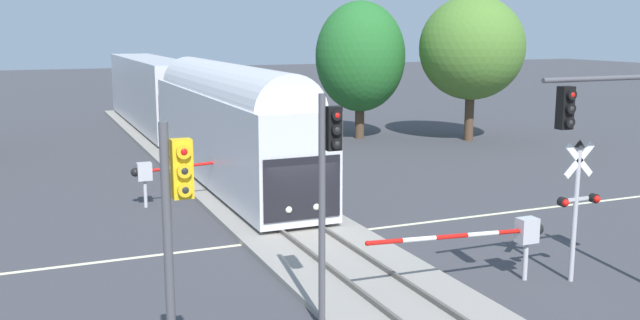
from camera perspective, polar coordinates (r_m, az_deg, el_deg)
The scene contains 11 objects.
ground_plane at distance 24.15m, azimuth -1.35°, elevation -6.25°, with size 220.00×220.00×0.00m, color #3D3D42.
road_centre_stripe at distance 24.15m, azimuth -1.35°, elevation -6.25°, with size 44.00×0.20×0.01m.
railway_track at distance 24.12m, azimuth -1.35°, elevation -6.04°, with size 4.40×80.00×0.32m.
commuter_train at distance 40.96m, azimuth -10.86°, elevation 4.50°, with size 3.04×39.54×5.16m.
crossing_gate_near at distance 20.27m, azimuth 15.06°, elevation -5.77°, with size 5.57×0.40×1.80m.
crossing_signal_mast at distance 20.66m, azimuth 20.03°, elevation -2.74°, with size 1.36×0.44×4.04m.
crossing_gate_far at distance 28.72m, azimuth -12.97°, elevation -0.90°, with size 5.21×0.40×1.80m.
traffic_signal_median at distance 16.06m, azimuth 0.63°, elevation -1.15°, with size 0.53×0.38×5.56m.
traffic_signal_near_left at distance 12.15m, azimuth -11.56°, elevation -5.45°, with size 0.53×0.38×5.49m.
maple_right_background at distance 45.34m, azimuth 12.14°, elevation 8.82°, with size 6.52×6.52×9.02m.
oak_far_right at distance 45.31m, azimuth 3.27°, elevation 8.31°, with size 5.70×5.70×8.72m.
Camera 1 is at (-8.46, -21.51, 6.99)m, focal length 39.68 mm.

